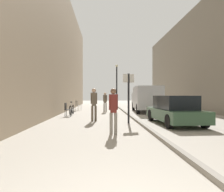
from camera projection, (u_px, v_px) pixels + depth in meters
The scene contains 13 objects.
ground_plane at pixel (107, 116), 13.90m from camera, with size 80.00×80.00×0.00m, color #A8A093.
building_facade_left at pixel (29, 35), 13.61m from camera, with size 3.44×40.00×11.08m, color gray.
kerb_strip at pixel (130, 115), 13.97m from camera, with size 0.16×40.00×0.12m, color gray.
pedestrian_main_foreground at pixel (113, 108), 7.61m from camera, with size 0.34×0.23×1.73m.
pedestrian_mid_block at pixel (105, 101), 17.42m from camera, with size 0.34×0.22×1.71m.
pedestrian_far_crossing at pixel (94, 102), 11.31m from camera, with size 0.37×0.24×1.86m.
delivery_van at pixel (146, 98), 17.54m from camera, with size 2.37×5.38×2.20m.
parked_car at pixel (174, 110), 10.29m from camera, with size 1.97×4.26×1.45m.
street_sign_post at pixel (129, 94), 10.45m from camera, with size 0.59×0.16×2.60m.
lamp_post at pixel (117, 83), 21.48m from camera, with size 0.28×0.28×4.76m.
bicycle_leaning at pixel (72, 110), 15.26m from camera, with size 0.14×1.77×0.98m.
cafe_chair_near_window at pixel (78, 105), 19.25m from camera, with size 0.62×0.62×0.94m.
cafe_chair_by_doorway at pixel (67, 109), 13.82m from camera, with size 0.47×0.47×0.94m.
Camera 1 is at (-0.36, -1.89, 1.48)m, focal length 32.25 mm.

